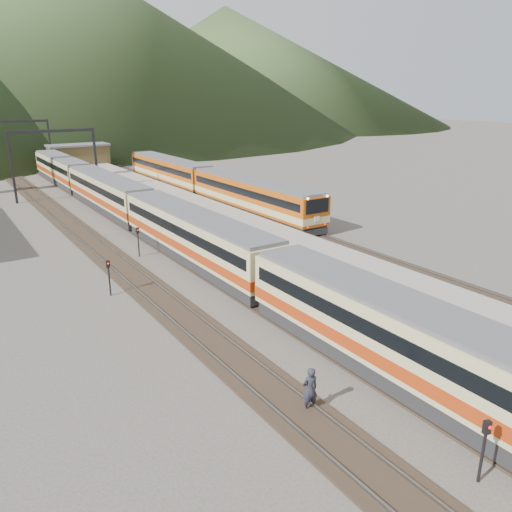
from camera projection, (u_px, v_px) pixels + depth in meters
track_main at (127, 221)px, 48.46m from camera, size 2.60×200.00×0.23m
track_far at (74, 228)px, 45.85m from camera, size 2.60×200.00×0.23m
track_second at (229, 207)px, 54.47m from camera, size 2.60×200.00×0.23m
platform at (188, 213)px, 49.66m from camera, size 8.00×100.00×1.00m
gantry_near at (54, 151)px, 57.19m from camera, size 9.55×0.25×8.00m
gantry_far at (17, 136)px, 77.05m from camera, size 9.55×0.25×8.00m
station_shed at (79, 154)px, 80.81m from camera, size 9.40×4.40×3.10m
hill_b at (31, 28)px, 203.54m from camera, size 220.00×220.00×75.00m
hill_c at (226, 64)px, 233.29m from camera, size 160.00×160.00×50.00m
main_train at (143, 210)px, 44.06m from camera, size 2.91×79.64×3.55m
second_train at (205, 182)px, 58.11m from camera, size 2.96×40.29×3.61m
short_signal_a at (484, 443)px, 15.47m from camera, size 0.26×0.23×2.27m
short_signal_b at (138, 238)px, 37.54m from camera, size 0.25×0.20×2.27m
short_signal_c at (109, 273)px, 30.18m from camera, size 0.23×0.17×2.27m
worker at (310, 389)px, 19.25m from camera, size 0.74×0.54×1.86m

